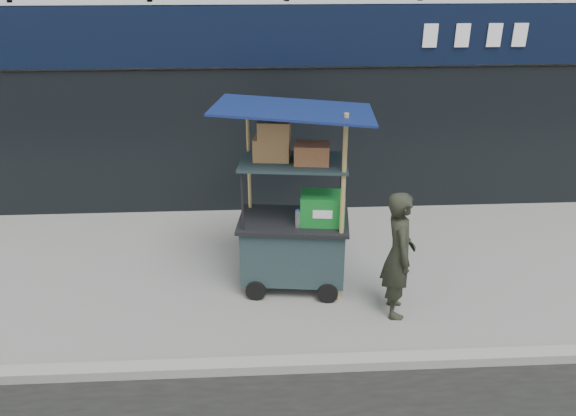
{
  "coord_description": "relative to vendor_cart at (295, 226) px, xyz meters",
  "views": [
    {
      "loc": [
        -0.45,
        -4.93,
        4.12
      ],
      "look_at": [
        -0.12,
        1.2,
        1.26
      ],
      "focal_mm": 35.0,
      "sensor_mm": 36.0,
      "label": 1
    }
  ],
  "objects": [
    {
      "name": "ground",
      "position": [
        0.02,
        -1.47,
        -0.88
      ],
      "size": [
        80.0,
        80.0,
        0.0
      ],
      "primitive_type": "plane",
      "color": "slate",
      "rests_on": "ground"
    },
    {
      "name": "curb",
      "position": [
        0.02,
        -1.67,
        -0.82
      ],
      "size": [
        80.0,
        0.18,
        0.12
      ],
      "primitive_type": "cube",
      "color": "gray",
      "rests_on": "ground"
    },
    {
      "name": "vendor_cart",
      "position": [
        0.0,
        0.0,
        0.0
      ],
      "size": [
        2.0,
        1.52,
        2.51
      ],
      "rotation": [
        0.0,
        0.0,
        -0.12
      ],
      "color": "#19262A",
      "rests_on": "ground"
    },
    {
      "name": "vendor_man",
      "position": [
        1.19,
        -0.68,
        -0.08
      ],
      "size": [
        0.42,
        0.61,
        1.61
      ],
      "primitive_type": "imported",
      "rotation": [
        0.0,
        0.0,
        1.51
      ],
      "color": "black",
      "rests_on": "ground"
    }
  ]
}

